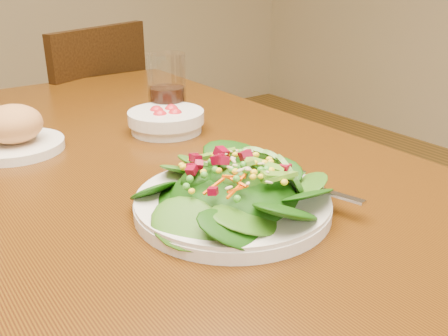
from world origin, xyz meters
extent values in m
cube|color=#4E2D07|center=(0.00, 0.00, 0.73)|extent=(0.90, 1.40, 0.04)
cylinder|color=black|center=(0.39, 0.64, 0.35)|extent=(0.07, 0.07, 0.71)
cube|color=black|center=(0.21, 0.93, 0.42)|extent=(0.54, 0.54, 0.04)
cylinder|color=black|center=(0.30, 1.16, 0.20)|extent=(0.04, 0.04, 0.40)
cylinder|color=black|center=(-0.02, 1.02, 0.20)|extent=(0.04, 0.04, 0.40)
cylinder|color=black|center=(0.44, 0.83, 0.20)|extent=(0.04, 0.04, 0.40)
cylinder|color=black|center=(0.12, 0.70, 0.20)|extent=(0.04, 0.04, 0.40)
cube|color=black|center=(0.29, 0.75, 0.66)|extent=(0.37, 0.18, 0.45)
cylinder|color=white|center=(0.06, -0.23, 0.76)|extent=(0.27, 0.27, 0.02)
ellipsoid|color=black|center=(0.06, -0.23, 0.79)|extent=(0.18, 0.18, 0.04)
cube|color=silver|center=(0.18, -0.26, 0.77)|extent=(0.05, 0.18, 0.01)
cylinder|color=white|center=(-0.12, 0.19, 0.76)|extent=(0.17, 0.17, 0.02)
ellipsoid|color=#BE7B47|center=(-0.12, 0.19, 0.80)|extent=(0.11, 0.11, 0.07)
cylinder|color=white|center=(0.16, 0.12, 0.77)|extent=(0.15, 0.15, 0.04)
sphere|color=red|center=(0.18, 0.13, 0.78)|extent=(0.03, 0.03, 0.03)
sphere|color=red|center=(0.15, 0.14, 0.78)|extent=(0.03, 0.03, 0.03)
sphere|color=red|center=(0.14, 0.11, 0.78)|extent=(0.03, 0.03, 0.03)
sphere|color=red|center=(0.17, 0.10, 0.78)|extent=(0.03, 0.03, 0.03)
cylinder|color=silver|center=(0.21, 0.20, 0.82)|extent=(0.08, 0.08, 0.14)
cylinder|color=black|center=(0.21, 0.20, 0.79)|extent=(0.07, 0.07, 0.07)
camera|label=1|loc=(-0.31, -0.73, 1.07)|focal=40.00mm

